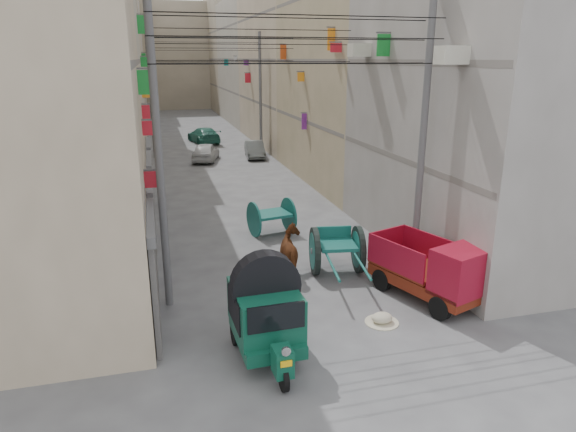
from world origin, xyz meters
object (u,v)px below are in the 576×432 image
object	(u,v)px
distant_car_grey	(255,149)
distant_car_green	(204,135)
auto_rickshaw	(266,310)
feed_sack	(382,318)
mini_truck	(437,274)
tonga_cart	(337,249)
distant_car_white	(206,152)
second_cart	(271,216)
horse	(293,253)

from	to	relation	value
distant_car_grey	distant_car_green	bearing A→B (deg)	116.40
auto_rickshaw	feed_sack	bearing A→B (deg)	10.17
mini_truck	feed_sack	bearing A→B (deg)	179.67
mini_truck	tonga_cart	bearing A→B (deg)	105.97
auto_rickshaw	feed_sack	distance (m)	3.31
auto_rickshaw	distant_car_white	xyz separation A→B (m)	(1.15, 23.02, -0.50)
feed_sack	distant_car_white	bearing A→B (deg)	94.99
feed_sack	distant_car_green	distance (m)	29.75
distant_car_white	second_cart	bearing A→B (deg)	108.62
auto_rickshaw	distant_car_grey	size ratio (longest dim) A/B	0.81
mini_truck	feed_sack	distance (m)	2.07
tonga_cart	mini_truck	bearing A→B (deg)	-46.07
auto_rickshaw	distant_car_white	world-z (taller)	auto_rickshaw
distant_car_white	distant_car_grey	world-z (taller)	distant_car_white
distant_car_grey	auto_rickshaw	bearing A→B (deg)	-94.85
second_cart	feed_sack	xyz separation A→B (m)	(1.13, -7.31, -0.57)
second_cart	distant_car_grey	bearing A→B (deg)	69.84
auto_rickshaw	horse	bearing A→B (deg)	64.78
tonga_cart	feed_sack	world-z (taller)	tonga_cart
horse	distant_car_white	world-z (taller)	horse
distant_car_white	distant_car_grey	distance (m)	3.29
mini_truck	distant_car_white	xyz separation A→B (m)	(-3.79, 21.72, -0.26)
mini_truck	second_cart	bearing A→B (deg)	94.75
mini_truck	distant_car_grey	bearing A→B (deg)	72.23
horse	distant_car_white	xyz separation A→B (m)	(-0.60, 18.95, -0.13)
second_cart	distant_car_grey	world-z (taller)	second_cart
mini_truck	distant_car_green	bearing A→B (deg)	77.05
tonga_cart	feed_sack	xyz separation A→B (m)	(0.02, -3.27, -0.62)
tonga_cart	horse	size ratio (longest dim) A/B	1.97
tonga_cart	mini_truck	xyz separation A→B (m)	(1.86, -2.65, 0.09)
feed_sack	horse	size ratio (longest dim) A/B	0.31
auto_rickshaw	distant_car_grey	bearing A→B (deg)	77.33
feed_sack	distant_car_grey	bearing A→B (deg)	86.69
tonga_cart	second_cart	xyz separation A→B (m)	(-1.10, 4.04, -0.05)
auto_rickshaw	second_cart	world-z (taller)	auto_rickshaw
tonga_cart	feed_sack	distance (m)	3.33
mini_truck	distant_car_white	world-z (taller)	mini_truck
auto_rickshaw	distant_car_white	distance (m)	23.05
second_cart	horse	distance (m)	3.92
horse	distant_car_grey	size ratio (longest dim) A/B	0.52
second_cart	distant_car_green	size ratio (longest dim) A/B	0.42
tonga_cart	second_cart	world-z (taller)	tonga_cart
distant_car_white	auto_rickshaw	bearing A→B (deg)	102.61
auto_rickshaw	distant_car_white	size ratio (longest dim) A/B	0.77
feed_sack	distant_car_grey	size ratio (longest dim) A/B	0.16
auto_rickshaw	distant_car_green	xyz separation A→B (m)	(1.79, 30.39, -0.49)
mini_truck	second_cart	xyz separation A→B (m)	(-2.96, 6.69, -0.15)
mini_truck	distant_car_white	distance (m)	22.05
second_cart	distant_car_white	world-z (taller)	second_cart
auto_rickshaw	distant_car_green	size ratio (longest dim) A/B	0.64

